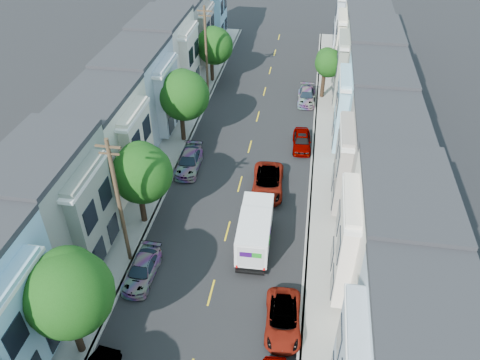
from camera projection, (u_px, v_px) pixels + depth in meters
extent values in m
plane|color=black|center=(211.00, 293.00, 30.99)|extent=(160.00, 160.00, 0.00)
cube|color=black|center=(245.00, 164.00, 42.81)|extent=(12.00, 70.00, 0.02)
cube|color=gray|center=(181.00, 158.00, 43.54)|extent=(0.30, 70.00, 0.15)
cube|color=gray|center=(312.00, 170.00, 41.99)|extent=(0.30, 70.00, 0.15)
cube|color=gray|center=(168.00, 157.00, 43.70)|extent=(2.60, 70.00, 0.15)
cube|color=gray|center=(326.00, 171.00, 41.83)|extent=(2.60, 70.00, 0.15)
cube|color=gold|center=(245.00, 164.00, 42.81)|extent=(0.12, 70.00, 0.01)
cube|color=gray|center=(129.00, 154.00, 44.23)|extent=(5.00, 70.00, 8.50)
cube|color=gray|center=(369.00, 176.00, 41.39)|extent=(5.00, 70.00, 8.50)
cylinder|color=black|center=(76.00, 332.00, 26.50)|extent=(0.44, 0.44, 3.56)
sphere|color=#195214|center=(68.00, 294.00, 24.40)|extent=(4.70, 4.70, 4.70)
cylinder|color=black|center=(142.00, 206.00, 35.68)|extent=(0.44, 0.44, 3.13)
sphere|color=#195214|center=(141.00, 173.00, 33.76)|extent=(4.45, 4.45, 4.45)
cylinder|color=black|center=(183.00, 126.00, 45.13)|extent=(0.44, 0.44, 3.27)
sphere|color=#195214|center=(183.00, 95.00, 43.12)|extent=(4.70, 4.70, 4.70)
cylinder|color=black|center=(212.00, 70.00, 56.05)|extent=(0.44, 0.44, 2.93)
sphere|color=#195214|center=(214.00, 46.00, 54.22)|extent=(4.32, 4.32, 4.32)
cylinder|color=black|center=(323.00, 85.00, 52.50)|extent=(0.44, 0.44, 3.10)
sphere|color=#195214|center=(328.00, 63.00, 50.87)|extent=(3.10, 3.10, 3.10)
cylinder|color=#42301E|center=(120.00, 206.00, 30.36)|extent=(0.26, 0.26, 10.00)
cube|color=#42301E|center=(108.00, 147.00, 27.59)|extent=(1.60, 0.12, 0.12)
cylinder|color=#42301E|center=(206.00, 54.00, 50.85)|extent=(0.26, 0.26, 10.00)
cube|color=#42301E|center=(204.00, 11.00, 48.08)|extent=(1.60, 0.12, 0.12)
cube|color=silver|center=(253.00, 237.00, 32.76)|extent=(2.23, 4.00, 2.18)
cube|color=silver|center=(259.00, 211.00, 35.12)|extent=(2.23, 1.86, 2.01)
cube|color=black|center=(255.00, 241.00, 34.14)|extent=(2.05, 5.74, 0.22)
cube|color=#2D0A51|center=(244.00, 254.00, 31.07)|extent=(0.84, 0.04, 0.41)
cube|color=#198C1E|center=(255.00, 255.00, 30.97)|extent=(0.65, 0.04, 0.41)
cylinder|color=black|center=(237.00, 259.00, 32.82)|extent=(0.26, 0.84, 0.84)
cylinder|color=black|center=(265.00, 263.00, 32.56)|extent=(0.26, 0.84, 0.84)
cylinder|color=black|center=(245.00, 224.00, 35.77)|extent=(0.26, 0.84, 0.84)
cylinder|color=black|center=(271.00, 227.00, 35.51)|extent=(0.26, 0.84, 0.84)
imported|color=black|center=(268.00, 183.00, 39.37)|extent=(2.86, 5.64, 1.53)
imported|color=#A0A5B8|center=(142.00, 270.00, 31.71)|extent=(1.86, 4.30, 1.28)
imported|color=#53140E|center=(189.00, 162.00, 41.92)|extent=(2.23, 4.86, 1.43)
imported|color=silver|center=(283.00, 319.00, 28.54)|extent=(2.46, 4.80, 1.30)
imported|color=black|center=(302.00, 141.00, 44.66)|extent=(2.00, 4.57, 1.45)
imported|color=black|center=(306.00, 96.00, 52.26)|extent=(1.96, 4.50, 1.34)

